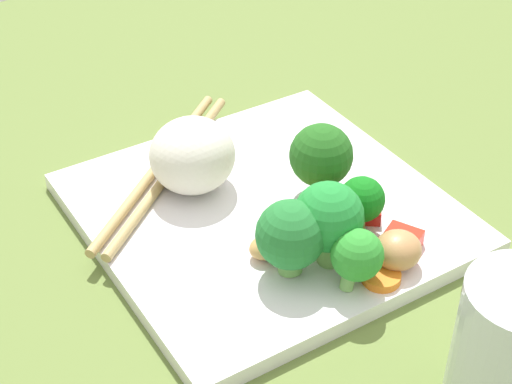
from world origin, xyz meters
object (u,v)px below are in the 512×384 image
at_px(broccoli_floret_3, 330,218).
at_px(carrot_slice_3, 381,277).
at_px(square_plate, 265,213).
at_px(chopstick_pair, 164,168).
at_px(rice_mound, 192,155).

bearing_deg(broccoli_floret_3, carrot_slice_3, 23.72).
relative_size(square_plate, chopstick_pair, 1.33).
distance_m(broccoli_floret_3, carrot_slice_3, 0.06).
height_order(carrot_slice_3, chopstick_pair, chopstick_pair).
xyz_separation_m(square_plate, broccoli_floret_3, (0.08, 0.00, 0.05)).
height_order(broccoli_floret_3, carrot_slice_3, broccoli_floret_3).
bearing_deg(carrot_slice_3, broccoli_floret_3, -156.28).
bearing_deg(rice_mound, chopstick_pair, -160.76).
xyz_separation_m(square_plate, carrot_slice_3, (0.12, 0.02, 0.01)).
distance_m(broccoli_floret_3, chopstick_pair, 0.18).
height_order(square_plate, chopstick_pair, chopstick_pair).
bearing_deg(square_plate, carrot_slice_3, 9.11).
relative_size(broccoli_floret_3, carrot_slice_3, 2.38).
bearing_deg(square_plate, rice_mound, -148.99).
bearing_deg(square_plate, chopstick_pair, -152.95).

